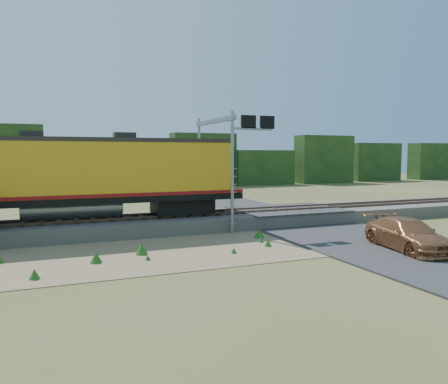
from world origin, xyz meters
name	(u,v)px	position (x,y,z in m)	size (l,w,h in m)	color
ground	(224,248)	(0.00, 0.00, 0.00)	(140.00, 140.00, 0.00)	#475123
ballast	(186,222)	(0.00, 6.00, 0.40)	(70.00, 5.00, 0.80)	slate
rails	(186,214)	(0.00, 6.00, 0.88)	(70.00, 1.54, 0.16)	brown
dirt_shoulder	(181,249)	(-2.00, 0.50, 0.01)	(26.00, 8.00, 0.03)	#8C7754
road	(336,233)	(7.00, 0.74, 0.09)	(7.00, 66.00, 0.86)	#38383A
tree_line_north	(111,165)	(0.00, 38.00, 3.07)	(130.00, 3.00, 6.50)	#193513
weed_clumps	(151,254)	(-3.50, 0.10, 0.00)	(15.00, 6.20, 0.56)	#26611B
locomotive	(66,174)	(-6.76, 6.00, 3.39)	(19.12, 2.92, 4.93)	black
signal_gantry	(223,143)	(2.15, 5.34, 5.16)	(2.72, 6.20, 6.86)	gray
car	(408,235)	(7.70, -3.74, 0.74)	(2.07, 5.08, 1.48)	#A96A3E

